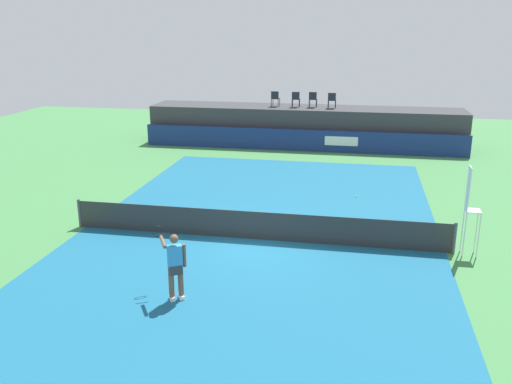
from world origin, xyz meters
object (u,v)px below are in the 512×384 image
at_px(net_post_far, 455,238).
at_px(tennis_player, 175,264).
at_px(spectator_chair_left, 296,99).
at_px(umpire_chair, 470,205).
at_px(spectator_chair_far_left, 275,98).
at_px(spectator_chair_center, 313,99).
at_px(net_post_near, 80,213).
at_px(spectator_chair_right, 332,100).
at_px(tennis_ball, 356,196).

relative_size(net_post_far, tennis_player, 0.56).
bearing_deg(spectator_chair_left, umpire_chair, -64.99).
relative_size(spectator_chair_far_left, spectator_chair_left, 1.00).
bearing_deg(net_post_far, umpire_chair, 0.10).
height_order(spectator_chair_center, net_post_near, spectator_chair_center).
xyz_separation_m(net_post_far, tennis_player, (-7.41, -4.40, 0.46)).
bearing_deg(spectator_chair_left, net_post_near, -110.49).
bearing_deg(umpire_chair, net_post_far, -179.90).
height_order(spectator_chair_right, net_post_far, spectator_chair_right).
bearing_deg(net_post_far, spectator_chair_right, 107.22).
height_order(net_post_near, tennis_player, tennis_player).
distance_m(spectator_chair_right, net_post_far, 15.91).
height_order(spectator_chair_center, umpire_chair, spectator_chair_center).
height_order(spectator_chair_center, tennis_player, spectator_chair_center).
bearing_deg(tennis_player, spectator_chair_left, 88.02).
bearing_deg(net_post_near, tennis_player, -41.42).
bearing_deg(tennis_ball, net_post_near, -150.54).
distance_m(spectator_chair_center, umpire_chair, 16.47).
distance_m(spectator_chair_right, tennis_player, 19.72).
bearing_deg(spectator_chair_right, net_post_near, -117.20).
bearing_deg(tennis_player, spectator_chair_center, 85.20).
height_order(spectator_chair_center, spectator_chair_right, same).
xyz_separation_m(net_post_near, tennis_player, (4.99, -4.40, 0.46)).
distance_m(spectator_chair_left, spectator_chair_right, 2.08).
bearing_deg(net_post_near, spectator_chair_right, 62.80).
height_order(spectator_chair_left, net_post_far, spectator_chair_left).
relative_size(spectator_chair_far_left, spectator_chair_center, 1.00).
distance_m(umpire_chair, tennis_ball, 6.46).
bearing_deg(umpire_chair, tennis_player, -150.40).
height_order(spectator_chair_left, tennis_player, spectator_chair_left).
distance_m(spectator_chair_far_left, tennis_player, 19.67).
xyz_separation_m(umpire_chair, net_post_far, (-0.33, -0.00, -1.09)).
xyz_separation_m(spectator_chair_far_left, spectator_chair_center, (2.18, 0.07, 0.00)).
height_order(tennis_player, tennis_ball, tennis_player).
distance_m(spectator_chair_left, net_post_far, 16.72).
xyz_separation_m(spectator_chair_right, net_post_far, (4.66, -15.05, -2.19)).
relative_size(umpire_chair, tennis_player, 1.56).
xyz_separation_m(net_post_far, tennis_ball, (-3.03, 5.29, -0.46)).
xyz_separation_m(spectator_chair_left, net_post_near, (-5.66, -15.15, -2.19)).
relative_size(umpire_chair, net_post_near, 2.76).
bearing_deg(net_post_far, spectator_chair_far_left, 117.60).
distance_m(spectator_chair_center, tennis_player, 19.80).
bearing_deg(tennis_ball, spectator_chair_center, 105.34).
relative_size(umpire_chair, tennis_ball, 40.59).
height_order(spectator_chair_far_left, spectator_chair_center, same).
height_order(spectator_chair_far_left, umpire_chair, spectator_chair_far_left).
bearing_deg(spectator_chair_far_left, net_post_near, -106.36).
distance_m(spectator_chair_left, spectator_chair_center, 0.98).
bearing_deg(net_post_near, spectator_chair_far_left, 73.64).
distance_m(spectator_chair_far_left, net_post_far, 17.28).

